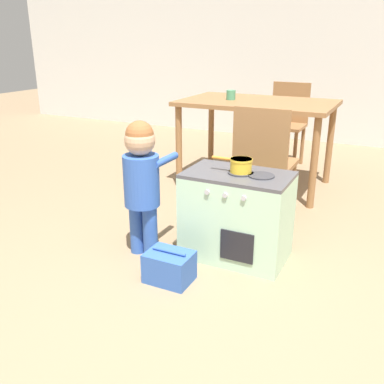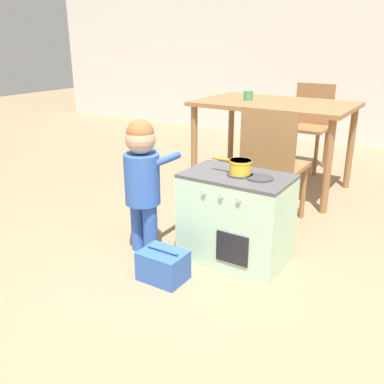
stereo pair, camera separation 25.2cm
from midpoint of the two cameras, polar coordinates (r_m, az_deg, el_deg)
name	(u,v)px [view 1 (the left image)]	position (r m, az deg, el deg)	size (l,w,h in m)	color
ground_plane	(183,340)	(1.99, -4.99, -19.21)	(16.00, 16.00, 0.00)	#8E7556
wall_back	(349,34)	(5.57, 18.95, 19.35)	(10.00, 0.06, 2.60)	silver
play_kitchen	(237,216)	(2.53, 3.14, -3.22)	(0.61, 0.39, 0.54)	#B2DBB7
toy_pot	(241,164)	(2.42, 3.53, 3.64)	(0.24, 0.13, 0.08)	yellow
child_figure	(142,175)	(2.51, -9.61, 2.22)	(0.23, 0.34, 0.82)	#335BB7
toy_basket	(169,267)	(2.36, -6.15, -9.96)	(0.25, 0.19, 0.18)	#335BB2
dining_table	(257,112)	(3.75, 6.74, 10.59)	(1.28, 0.81, 0.75)	olive
dining_chair_near	(264,161)	(2.99, 7.23, 4.09)	(0.38, 0.38, 0.83)	olive
dining_chair_far	(287,122)	(4.49, 10.92, 9.18)	(0.38, 0.38, 0.83)	olive
cup_on_table	(231,95)	(3.77, 3.27, 12.78)	(0.08, 0.08, 0.08)	#478E66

